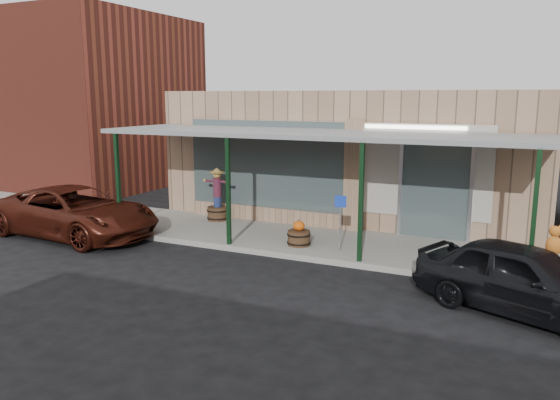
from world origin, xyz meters
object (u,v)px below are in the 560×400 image
at_px(barrel_pumpkin, 299,236).
at_px(car_maroon, 75,212).
at_px(barrel_scarecrow, 217,203).
at_px(handicap_sign, 340,216).
at_px(parked_sedan, 524,279).

xyz_separation_m(barrel_pumpkin, car_maroon, (-6.51, -1.37, 0.32)).
bearing_deg(car_maroon, barrel_scarecrow, -40.79).
bearing_deg(handicap_sign, car_maroon, -174.79).
bearing_deg(handicap_sign, barrel_scarecrow, 155.46).
relative_size(barrel_pumpkin, handicap_sign, 0.51).
distance_m(barrel_pumpkin, handicap_sign, 1.34).
distance_m(handicap_sign, car_maroon, 7.79).
distance_m(parked_sedan, car_maroon, 12.03).
distance_m(barrel_scarecrow, car_maroon, 4.25).
distance_m(barrel_scarecrow, parked_sedan, 9.78).
height_order(barrel_pumpkin, handicap_sign, handicap_sign).
relative_size(barrel_scarecrow, car_maroon, 0.32).
bearing_deg(car_maroon, barrel_pumpkin, -74.20).
height_order(barrel_pumpkin, parked_sedan, parked_sedan).
relative_size(barrel_pumpkin, car_maroon, 0.14).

